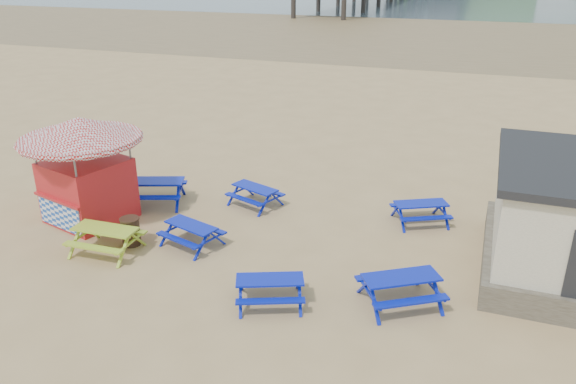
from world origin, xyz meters
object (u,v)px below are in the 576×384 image
at_px(picnic_table_yellow, 106,240).
at_px(litter_bin, 131,231).
at_px(picnic_table_blue_b, 255,196).
at_px(ice_cream_kiosk, 83,157).
at_px(picnic_table_blue_a, 154,192).

distance_m(picnic_table_yellow, litter_bin, 0.76).
bearing_deg(picnic_table_blue_b, litter_bin, -101.35).
distance_m(picnic_table_yellow, ice_cream_kiosk, 3.11).
relative_size(picnic_table_yellow, litter_bin, 2.23).
bearing_deg(litter_bin, ice_cream_kiosk, 154.80).
bearing_deg(picnic_table_blue_a, litter_bin, -90.70).
bearing_deg(ice_cream_kiosk, litter_bin, -10.40).
bearing_deg(picnic_table_blue_b, ice_cream_kiosk, -128.85).
relative_size(ice_cream_kiosk, litter_bin, 5.47).
relative_size(picnic_table_blue_b, picnic_table_yellow, 1.04).
xyz_separation_m(picnic_table_blue_b, ice_cream_kiosk, (-4.60, -2.84, 1.81)).
distance_m(picnic_table_blue_b, litter_bin, 4.55).
bearing_deg(picnic_table_blue_b, picnic_table_blue_a, -143.14).
xyz_separation_m(picnic_table_blue_b, picnic_table_yellow, (-2.71, -4.56, 0.04)).
bearing_deg(ice_cream_kiosk, picnic_table_blue_a, 69.90).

